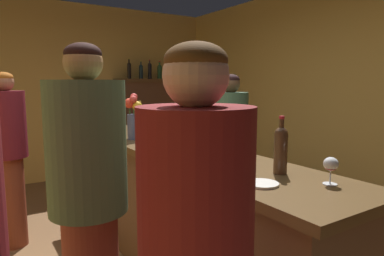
{
  "coord_description": "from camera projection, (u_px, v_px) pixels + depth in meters",
  "views": [
    {
      "loc": [
        -0.96,
        -2.18,
        1.49
      ],
      "look_at": [
        0.75,
        0.49,
        1.08
      ],
      "focal_mm": 31.9,
      "sensor_mm": 36.0,
      "label": 1
    }
  ],
  "objects": [
    {
      "name": "patron_tall",
      "position": [
        8.0,
        153.0,
        3.07
      ],
      "size": [
        0.33,
        0.33,
        1.6
      ],
      "rotation": [
        0.0,
        0.0,
        -0.82
      ],
      "color": "brown",
      "rests_on": "ground"
    },
    {
      "name": "display_bottle_midright",
      "position": [
        160.0,
        71.0,
        5.81
      ],
      "size": [
        0.08,
        0.08,
        0.3
      ],
      "color": "#264F2B",
      "rests_on": "display_cabinet"
    },
    {
      "name": "wine_bottle_rose",
      "position": [
        140.0,
        119.0,
        3.38
      ],
      "size": [
        0.06,
        0.06,
        0.32
      ],
      "color": "black",
      "rests_on": "bar_counter"
    },
    {
      "name": "bartender",
      "position": [
        230.0,
        148.0,
        3.34
      ],
      "size": [
        0.35,
        0.35,
        1.58
      ],
      "rotation": [
        0.0,
        0.0,
        3.21
      ],
      "color": "#293052",
      "rests_on": "ground"
    },
    {
      "name": "wine_glass_spare",
      "position": [
        331.0,
        166.0,
        1.64
      ],
      "size": [
        0.07,
        0.07,
        0.14
      ],
      "color": "white",
      "rests_on": "bar_counter"
    },
    {
      "name": "flower_arrangement",
      "position": [
        134.0,
        117.0,
        2.98
      ],
      "size": [
        0.15,
        0.15,
        0.4
      ],
      "color": "#424B73",
      "rests_on": "bar_counter"
    },
    {
      "name": "display_bottle_center",
      "position": [
        150.0,
        70.0,
        5.71
      ],
      "size": [
        0.06,
        0.06,
        0.32
      ],
      "color": "black",
      "rests_on": "display_cabinet"
    },
    {
      "name": "wall_back",
      "position": [
        48.0,
        92.0,
        5.18
      ],
      "size": [
        5.44,
        0.12,
        2.73
      ],
      "primitive_type": "cube",
      "color": "tan",
      "rests_on": "ground"
    },
    {
      "name": "wine_glass_mid",
      "position": [
        163.0,
        129.0,
        2.82
      ],
      "size": [
        0.07,
        0.07,
        0.15
      ],
      "color": "white",
      "rests_on": "bar_counter"
    },
    {
      "name": "cheese_plate",
      "position": [
        262.0,
        184.0,
        1.64
      ],
      "size": [
        0.16,
        0.16,
        0.01
      ],
      "primitive_type": "cylinder",
      "color": "white",
      "rests_on": "bar_counter"
    },
    {
      "name": "display_cabinet",
      "position": [
        146.0,
        124.0,
        5.78
      ],
      "size": [
        0.98,
        0.45,
        1.57
      ],
      "color": "#4F3020",
      "rests_on": "ground"
    },
    {
      "name": "bar_counter",
      "position": [
        177.0,
        209.0,
        2.69
      ],
      "size": [
        0.65,
        3.09,
        1.01
      ],
      "color": "brown",
      "rests_on": "ground"
    },
    {
      "name": "wall_right",
      "position": [
        364.0,
        95.0,
        3.8
      ],
      "size": [
        0.12,
        6.78,
        2.73
      ],
      "primitive_type": "cube",
      "color": "gold",
      "rests_on": "ground"
    },
    {
      "name": "display_bottle_midleft",
      "position": [
        141.0,
        71.0,
        5.62
      ],
      "size": [
        0.06,
        0.06,
        0.3
      ],
      "color": "#172933",
      "rests_on": "display_cabinet"
    },
    {
      "name": "wine_glass_front",
      "position": [
        237.0,
        146.0,
        2.11
      ],
      "size": [
        0.07,
        0.07,
        0.14
      ],
      "color": "white",
      "rests_on": "bar_counter"
    },
    {
      "name": "patron_in_grey",
      "position": [
        89.0,
        202.0,
        1.67
      ],
      "size": [
        0.38,
        0.38,
        1.68
      ],
      "rotation": [
        0.0,
        0.0,
        0.4
      ],
      "color": "brown",
      "rests_on": "ground"
    },
    {
      "name": "display_bottle_left",
      "position": [
        129.0,
        70.0,
        5.51
      ],
      "size": [
        0.06,
        0.06,
        0.33
      ],
      "color": "black",
      "rests_on": "display_cabinet"
    },
    {
      "name": "wine_bottle_merlot",
      "position": [
        200.0,
        134.0,
        2.37
      ],
      "size": [
        0.07,
        0.07,
        0.31
      ],
      "color": "black",
      "rests_on": "bar_counter"
    },
    {
      "name": "wine_glass_rear",
      "position": [
        119.0,
        122.0,
        3.5
      ],
      "size": [
        0.07,
        0.07,
        0.13
      ],
      "color": "white",
      "rests_on": "bar_counter"
    },
    {
      "name": "wine_bottle_malbec",
      "position": [
        204.0,
        141.0,
        2.08
      ],
      "size": [
        0.07,
        0.07,
        0.3
      ],
      "color": "#172536",
      "rests_on": "bar_counter"
    },
    {
      "name": "wine_bottle_riesling",
      "position": [
        281.0,
        148.0,
        1.84
      ],
      "size": [
        0.07,
        0.07,
        0.31
      ],
      "color": "#4A2E1B",
      "rests_on": "bar_counter"
    },
    {
      "name": "wine_bottle_syrah",
      "position": [
        121.0,
        121.0,
        3.2
      ],
      "size": [
        0.07,
        0.07,
        0.31
      ],
      "color": "#153720",
      "rests_on": "bar_counter"
    }
  ]
}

